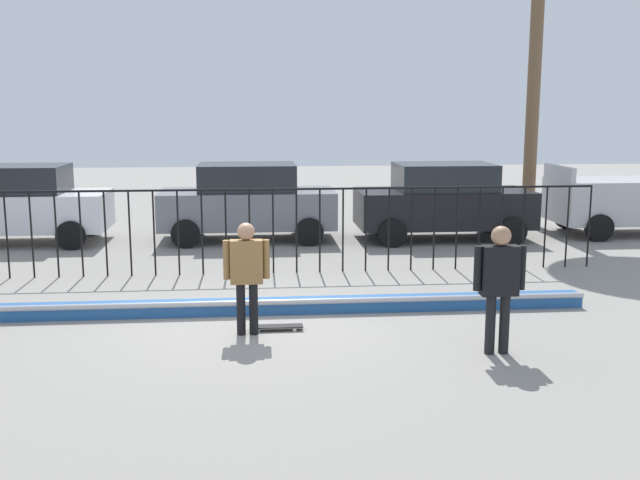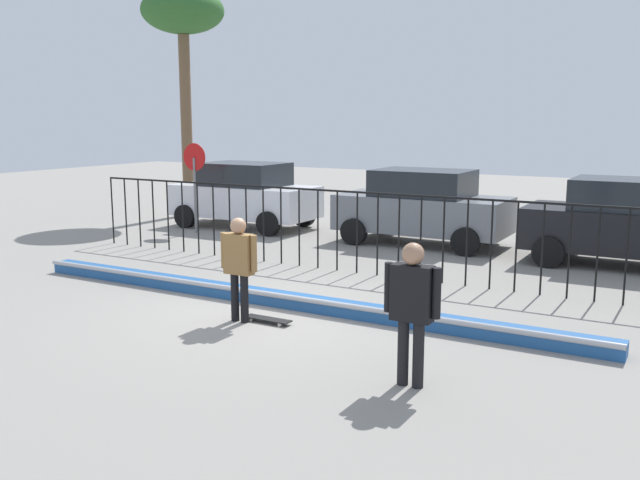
{
  "view_description": "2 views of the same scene",
  "coord_description": "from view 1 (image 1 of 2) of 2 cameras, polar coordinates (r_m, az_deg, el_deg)",
  "views": [
    {
      "loc": [
        0.05,
        -11.11,
        3.32
      ],
      "look_at": [
        1.17,
        1.0,
        1.11
      ],
      "focal_mm": 41.86,
      "sensor_mm": 36.0,
      "label": 1
    },
    {
      "loc": [
        6.28,
        -9.07,
        3.18
      ],
      "look_at": [
        0.82,
        0.53,
        1.22
      ],
      "focal_mm": 38.75,
      "sensor_mm": 36.0,
      "label": 2
    }
  ],
  "objects": [
    {
      "name": "skateboarder",
      "position": [
        10.84,
        -5.64,
        -2.15
      ],
      "size": [
        0.67,
        0.25,
        1.66
      ],
      "rotation": [
        0.0,
        0.0,
        -0.25
      ],
      "color": "black",
      "rests_on": "ground"
    },
    {
      "name": "ground_plane",
      "position": [
        11.6,
        -5.35,
        -6.41
      ],
      "size": [
        60.0,
        60.0,
        0.0
      ],
      "primitive_type": "plane",
      "color": "gray"
    },
    {
      "name": "parked_car_gray",
      "position": [
        18.59,
        -5.56,
        2.97
      ],
      "size": [
        4.3,
        2.12,
        1.9
      ],
      "rotation": [
        0.0,
        0.0,
        0.02
      ],
      "color": "slate",
      "rests_on": "ground"
    },
    {
      "name": "perimeter_fence",
      "position": [
        14.81,
        -5.42,
        1.45
      ],
      "size": [
        14.04,
        0.04,
        1.71
      ],
      "color": "black",
      "rests_on": "ground"
    },
    {
      "name": "parked_car_white",
      "position": [
        19.46,
        -22.17,
        2.58
      ],
      "size": [
        4.3,
        2.12,
        1.9
      ],
      "rotation": [
        0.0,
        0.0,
        -0.05
      ],
      "color": "silver",
      "rests_on": "ground"
    },
    {
      "name": "camera_operator",
      "position": [
        10.24,
        13.55,
        -2.82
      ],
      "size": [
        0.71,
        0.27,
        1.75
      ],
      "rotation": [
        0.0,
        0.0,
        2.5
      ],
      "color": "black",
      "rests_on": "ground"
    },
    {
      "name": "parked_car_black",
      "position": [
        18.85,
        9.42,
        2.98
      ],
      "size": [
        4.3,
        2.12,
        1.9
      ],
      "rotation": [
        0.0,
        0.0,
        -0.03
      ],
      "color": "black",
      "rests_on": "ground"
    },
    {
      "name": "bowl_coping_ledge",
      "position": [
        12.13,
        -5.36,
        -5.07
      ],
      "size": [
        11.0,
        0.41,
        0.27
      ],
      "color": "#235699",
      "rests_on": "ground"
    },
    {
      "name": "skateboard",
      "position": [
        11.23,
        -3.37,
        -6.62
      ],
      "size": [
        0.8,
        0.2,
        0.07
      ],
      "rotation": [
        0.0,
        0.0,
        0.27
      ],
      "color": "black",
      "rests_on": "ground"
    }
  ]
}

